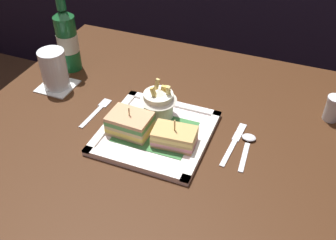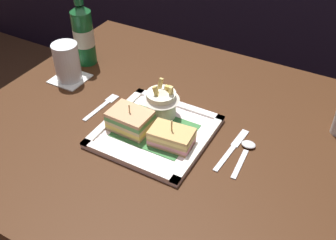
{
  "view_description": "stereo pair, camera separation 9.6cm",
  "coord_description": "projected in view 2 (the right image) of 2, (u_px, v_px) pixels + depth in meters",
  "views": [
    {
      "loc": [
        0.25,
        -0.72,
        1.42
      ],
      "look_at": [
        -0.02,
        -0.02,
        0.82
      ],
      "focal_mm": 41.85,
      "sensor_mm": 36.0,
      "label": 1
    },
    {
      "loc": [
        0.34,
        -0.68,
        1.42
      ],
      "look_at": [
        -0.02,
        -0.02,
        0.82
      ],
      "focal_mm": 41.85,
      "sensor_mm": 36.0,
      "label": 2
    }
  ],
  "objects": [
    {
      "name": "drink_coaster",
      "position": [
        70.0,
        79.0,
        1.18
      ],
      "size": [
        0.1,
        0.1,
        0.0
      ],
      "primitive_type": "cube",
      "color": "white",
      "rests_on": "dining_table"
    },
    {
      "name": "knife",
      "position": [
        233.0,
        148.0,
        0.94
      ],
      "size": [
        0.03,
        0.17,
        0.0
      ],
      "color": "silver",
      "rests_on": "dining_table"
    },
    {
      "name": "sandwich_half_right",
      "position": [
        172.0,
        137.0,
        0.93
      ],
      "size": [
        0.11,
        0.07,
        0.07
      ],
      "color": "tan",
      "rests_on": "square_plate"
    },
    {
      "name": "sandwich_half_left",
      "position": [
        130.0,
        120.0,
        0.97
      ],
      "size": [
        0.11,
        0.08,
        0.08
      ],
      "color": "tan",
      "rests_on": "square_plate"
    },
    {
      "name": "dining_table",
      "position": [
        179.0,
        172.0,
        1.09
      ],
      "size": [
        1.09,
        0.88,
        0.78
      ],
      "color": "#3B1F0E",
      "rests_on": "ground_plane"
    },
    {
      "name": "square_plate",
      "position": [
        155.0,
        132.0,
        0.98
      ],
      "size": [
        0.26,
        0.26,
        0.02
      ],
      "color": "white",
      "rests_on": "dining_table"
    },
    {
      "name": "water_glass",
      "position": [
        67.0,
        64.0,
        1.15
      ],
      "size": [
        0.08,
        0.08,
        0.11
      ],
      "color": "silver",
      "rests_on": "dining_table"
    },
    {
      "name": "fries_cup",
      "position": [
        161.0,
        100.0,
        1.0
      ],
      "size": [
        0.1,
        0.1,
        0.11
      ],
      "color": "silver",
      "rests_on": "square_plate"
    },
    {
      "name": "beer_bottle",
      "position": [
        83.0,
        33.0,
        1.2
      ],
      "size": [
        0.06,
        0.06,
        0.26
      ],
      "color": "#135727",
      "rests_on": "dining_table"
    },
    {
      "name": "spoon",
      "position": [
        246.0,
        150.0,
        0.93
      ],
      "size": [
        0.04,
        0.13,
        0.01
      ],
      "color": "silver",
      "rests_on": "dining_table"
    },
    {
      "name": "fork",
      "position": [
        103.0,
        106.0,
        1.08
      ],
      "size": [
        0.03,
        0.13,
        0.0
      ],
      "color": "silver",
      "rests_on": "dining_table"
    }
  ]
}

